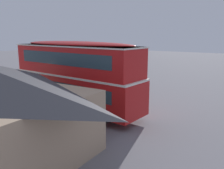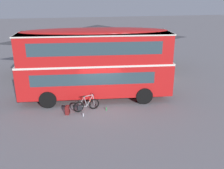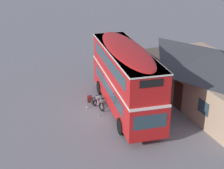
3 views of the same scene
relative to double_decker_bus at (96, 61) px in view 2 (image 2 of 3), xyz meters
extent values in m
plane|color=slate|center=(0.09, -1.14, -2.64)|extent=(120.00, 120.00, 0.00)
cylinder|color=black|center=(3.19, 0.89, -2.09)|extent=(1.12, 0.38, 1.10)
cylinder|color=black|center=(2.96, -1.48, -2.09)|extent=(1.12, 0.38, 1.10)
cylinder|color=black|center=(-2.97, 1.48, -2.09)|extent=(1.12, 0.38, 1.10)
cylinder|color=black|center=(-3.20, -0.89, -2.09)|extent=(1.12, 0.38, 1.10)
cube|color=red|center=(-0.01, 0.00, -1.13)|extent=(10.17, 3.43, 2.10)
cube|color=white|center=(-0.01, 0.00, -0.05)|extent=(10.20, 3.45, 0.12)
cube|color=red|center=(-0.01, 0.00, 0.93)|extent=(9.87, 3.35, 1.90)
ellipsoid|color=red|center=(-0.01, 0.00, 1.96)|extent=(9.67, 3.29, 0.36)
cube|color=#2D424C|center=(4.94, -0.47, -0.88)|extent=(0.25, 2.05, 0.90)
cube|color=black|center=(4.81, -0.46, 1.46)|extent=(0.19, 1.37, 0.44)
cube|color=#2D424C|center=(-0.32, -1.22, -0.83)|extent=(7.75, 0.78, 0.76)
cube|color=#2D424C|center=(-0.12, -1.21, 1.08)|extent=(8.15, 0.81, 0.80)
cube|color=#2D424C|center=(-0.09, 1.25, -0.83)|extent=(7.75, 0.78, 0.76)
cube|color=#2D424C|center=(0.11, 1.21, 1.08)|extent=(8.15, 0.81, 0.80)
cube|color=white|center=(-0.01, 0.00, 1.84)|extent=(9.98, 3.44, 0.08)
torus|color=black|center=(-0.36, -1.66, -2.30)|extent=(0.68, 0.24, 0.68)
torus|color=black|center=(-1.36, -1.92, -2.30)|extent=(0.68, 0.24, 0.68)
cylinder|color=#B2B2B7|center=(-0.36, -1.66, -2.30)|extent=(0.07, 0.11, 0.05)
cylinder|color=#B2B2B7|center=(-1.36, -1.92, -2.30)|extent=(0.07, 0.11, 0.05)
cylinder|color=#B7B7BC|center=(-0.63, -1.73, -2.01)|extent=(0.46, 0.15, 0.72)
cylinder|color=#B7B7BC|center=(-0.70, -1.75, -1.68)|extent=(0.57, 0.18, 0.06)
cylinder|color=#B7B7BC|center=(-0.91, -1.80, -2.03)|extent=(0.18, 0.08, 0.68)
cylinder|color=#B7B7BC|center=(-1.10, -1.85, -2.33)|extent=(0.53, 0.16, 0.09)
cylinder|color=#B7B7BC|center=(-1.17, -1.87, -2.00)|extent=(0.41, 0.13, 0.62)
cylinder|color=#B7B7BC|center=(-0.39, -1.67, -1.98)|extent=(0.10, 0.05, 0.64)
cylinder|color=black|center=(-0.42, -1.68, -1.62)|extent=(0.14, 0.45, 0.03)
ellipsoid|color=black|center=(-1.00, -1.82, -1.66)|extent=(0.28, 0.16, 0.06)
cube|color=black|center=(-1.30, -2.07, -2.28)|extent=(0.31, 0.20, 0.32)
cylinder|color=#D84C33|center=(-0.63, -1.73, -2.01)|extent=(0.07, 0.07, 0.18)
cube|color=maroon|center=(-2.04, -2.08, -2.38)|extent=(0.29, 0.37, 0.53)
ellipsoid|color=maroon|center=(-2.04, -2.08, -2.12)|extent=(0.27, 0.36, 0.10)
cube|color=#471111|center=(-1.92, -2.10, -2.46)|extent=(0.09, 0.24, 0.18)
cylinder|color=black|center=(-2.14, -1.96, -2.38)|extent=(0.04, 0.04, 0.42)
cylinder|color=black|center=(-2.18, -2.14, -2.38)|extent=(0.04, 0.04, 0.42)
cylinder|color=green|center=(0.35, -2.02, -2.54)|extent=(0.07, 0.07, 0.21)
cylinder|color=black|center=(0.35, -2.02, -2.42)|extent=(0.04, 0.04, 0.03)
cylinder|color=silver|center=(-1.13, -2.55, -2.54)|extent=(0.07, 0.07, 0.20)
cylinder|color=black|center=(-1.13, -2.55, -2.43)|extent=(0.04, 0.04, 0.03)
cube|color=tan|center=(1.08, 6.68, -1.24)|extent=(12.13, 6.12, 2.81)
pyramid|color=#38383D|center=(1.08, 6.68, 0.85)|extent=(12.53, 6.52, 1.38)
cube|color=#3D2319|center=(1.11, 3.67, -1.59)|extent=(1.10, 0.05, 2.10)
cube|color=#2D424C|center=(-1.90, 3.64, -1.10)|extent=(1.10, 0.05, 0.90)
cube|color=#2D424C|center=(4.13, 3.71, -1.10)|extent=(1.10, 0.05, 0.90)
camera|label=1|loc=(-10.80, 12.26, 2.60)|focal=38.78mm
camera|label=2|loc=(-2.07, -16.12, 4.33)|focal=40.77mm
camera|label=3|loc=(19.41, -8.06, 8.47)|focal=52.02mm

